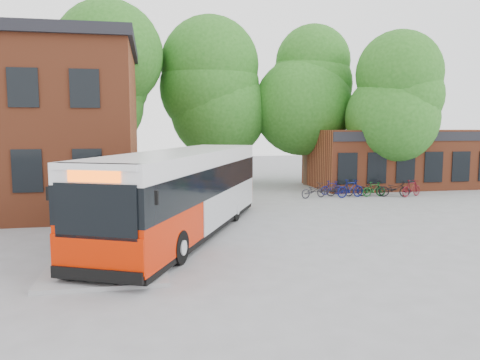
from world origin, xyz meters
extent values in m
plane|color=slate|center=(0.00, 0.00, 0.00)|extent=(100.00, 100.00, 0.00)
imported|color=#23222B|center=(6.30, 9.66, 0.45)|extent=(1.83, 1.11, 0.91)
imported|color=#0D1152|center=(7.86, 10.71, 0.44)|extent=(1.51, 0.57, 0.88)
imported|color=black|center=(8.12, 10.02, 0.44)|extent=(1.74, 0.83, 0.88)
imported|color=#0A0F43|center=(8.53, 9.41, 0.55)|extent=(1.89, 0.87, 1.10)
imported|color=black|center=(10.06, 9.79, 0.46)|extent=(1.81, 0.80, 0.92)
imported|color=#0F4218|center=(10.08, 9.46, 0.45)|extent=(1.52, 0.47, 0.90)
imported|color=black|center=(11.28, 9.21, 0.49)|extent=(1.96, 1.12, 0.97)
imported|color=#540C15|center=(12.33, 9.09, 0.52)|extent=(1.77, 1.12, 1.03)
camera|label=1|loc=(-3.15, -16.57, 4.21)|focal=35.00mm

